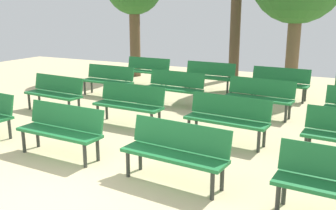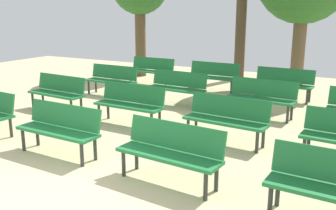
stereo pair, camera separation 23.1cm
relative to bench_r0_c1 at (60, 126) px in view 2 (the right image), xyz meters
The scene contains 13 objects.
ground_plane 1.95m from the bench_r0_c1, 57.94° to the right, with size 24.00×24.00×0.00m, color #CCB789.
bench_r0_c1 is the anchor object (origin of this frame).
bench_r0_c2 2.21m from the bench_r0_c1, ahead, with size 1.63×0.60×0.87m.
bench_r1_c0 3.11m from the bench_r0_c1, 134.98° to the left, with size 1.63×0.60×0.87m.
bench_r1_c1 2.09m from the bench_r0_c1, 88.72° to the left, with size 1.61×0.53×0.87m.
bench_r1_c2 3.04m from the bench_r0_c1, 40.27° to the left, with size 1.63×0.59×0.87m.
bench_r2_c0 4.71m from the bench_r0_c1, 115.94° to the left, with size 1.61×0.53×0.87m.
bench_r2_c1 4.17m from the bench_r0_c1, 88.31° to the left, with size 1.62×0.57×0.87m.
bench_r2_c2 4.73m from the bench_r0_c1, 59.50° to the left, with size 1.63×0.60×0.87m.
bench_r3_c0 6.64m from the bench_r0_c1, 107.37° to the left, with size 1.61×0.53×0.87m.
bench_r3_c1 6.25m from the bench_r0_c1, 87.31° to the left, with size 1.61×0.53×0.87m.
bench_r3_c2 6.55m from the bench_r0_c1, 67.83° to the left, with size 1.62×0.54×0.87m.
tree_0 8.63m from the bench_r0_c1, 87.67° to the left, with size 0.37×0.37×3.03m.
Camera 2 is at (3.69, -3.08, 2.48)m, focal length 41.04 mm.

